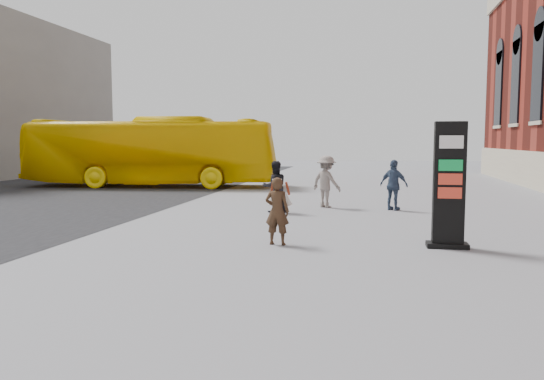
% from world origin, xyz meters
% --- Properties ---
extents(ground, '(100.00, 100.00, 0.00)m').
position_xyz_m(ground, '(0.00, 0.00, 0.00)').
color(ground, '#9E9EA3').
extents(info_pylon, '(0.88, 0.45, 2.75)m').
position_xyz_m(info_pylon, '(3.53, 0.71, 1.37)').
color(info_pylon, black).
rests_on(info_pylon, ground).
extents(woman, '(0.61, 0.56, 1.53)m').
position_xyz_m(woman, '(-0.19, 0.34, 0.78)').
color(woman, black).
rests_on(woman, ground).
extents(bus, '(12.74, 4.26, 3.48)m').
position_xyz_m(bus, '(-9.08, 13.90, 1.74)').
color(bus, '#EFC302').
rests_on(bus, road).
extents(pedestrian_a, '(1.00, 0.90, 1.67)m').
position_xyz_m(pedestrian_a, '(-1.22, 5.57, 0.84)').
color(pedestrian_a, black).
rests_on(pedestrian_a, ground).
extents(pedestrian_b, '(1.34, 1.22, 1.81)m').
position_xyz_m(pedestrian_b, '(0.31, 7.17, 0.90)').
color(pedestrian_b, gray).
rests_on(pedestrian_b, ground).
extents(pedestrian_c, '(1.07, 0.85, 1.70)m').
position_xyz_m(pedestrian_c, '(2.60, 6.83, 0.85)').
color(pedestrian_c, '#384965').
rests_on(pedestrian_c, ground).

